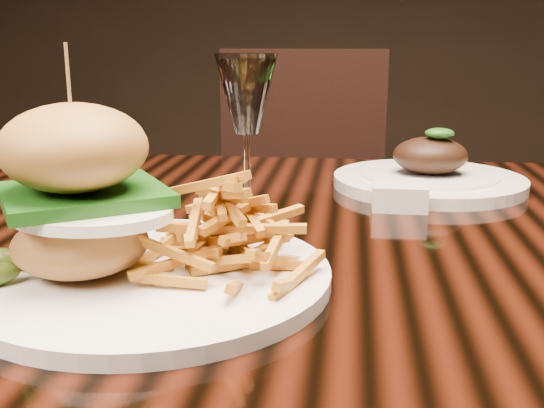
# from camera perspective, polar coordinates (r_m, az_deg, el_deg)

# --- Properties ---
(dining_table) EXTENTS (1.60, 0.90, 0.75)m
(dining_table) POSITION_cam_1_polar(r_m,az_deg,el_deg) (0.84, 2.79, -6.64)
(dining_table) COLOR black
(dining_table) RESTS_ON ground
(burger_plate) EXTENTS (0.34, 0.34, 0.22)m
(burger_plate) POSITION_cam_1_polar(r_m,az_deg,el_deg) (0.60, -11.35, -1.68)
(burger_plate) COLOR white
(burger_plate) RESTS_ON dining_table
(ramekin) EXTENTS (0.08, 0.08, 0.03)m
(ramekin) POSITION_cam_1_polar(r_m,az_deg,el_deg) (0.89, 11.29, 0.77)
(ramekin) COLOR white
(ramekin) RESTS_ON dining_table
(wine_glass) EXTENTS (0.08, 0.08, 0.21)m
(wine_glass) POSITION_cam_1_polar(r_m,az_deg,el_deg) (0.79, -2.30, 9.34)
(wine_glass) COLOR white
(wine_glass) RESTS_ON dining_table
(water_tumbler) EXTENTS (0.07, 0.07, 0.09)m
(water_tumbler) POSITION_cam_1_polar(r_m,az_deg,el_deg) (0.84, -16.33, 1.65)
(water_tumbler) COLOR white
(water_tumbler) RESTS_ON dining_table
(far_dish) EXTENTS (0.30, 0.30, 0.10)m
(far_dish) POSITION_cam_1_polar(r_m,az_deg,el_deg) (1.02, 13.89, 2.46)
(far_dish) COLOR white
(far_dish) RESTS_ON dining_table
(chair_far) EXTENTS (0.48, 0.49, 0.95)m
(chair_far) POSITION_cam_1_polar(r_m,az_deg,el_deg) (1.73, 2.59, -0.09)
(chair_far) COLOR black
(chair_far) RESTS_ON ground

